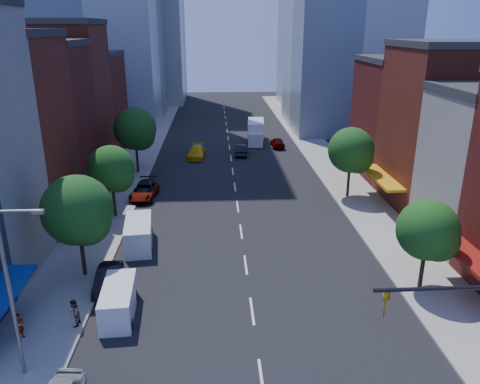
# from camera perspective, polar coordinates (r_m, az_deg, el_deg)

# --- Properties ---
(ground) EXTENTS (220.00, 220.00, 0.00)m
(ground) POSITION_cam_1_polar(r_m,az_deg,el_deg) (25.32, 2.64, -21.85)
(ground) COLOR black
(ground) RESTS_ON ground
(sidewalk_left) EXTENTS (5.00, 120.00, 0.15)m
(sidewalk_left) POSITION_cam_1_polar(r_m,az_deg,el_deg) (62.08, -12.67, 3.45)
(sidewalk_left) COLOR gray
(sidewalk_left) RESTS_ON ground
(sidewalk_right) EXTENTS (5.00, 120.00, 0.15)m
(sidewalk_right) POSITION_cam_1_polar(r_m,az_deg,el_deg) (62.93, 10.43, 3.82)
(sidewalk_right) COLOR gray
(sidewalk_right) RESTS_ON ground
(bldg_left_3) EXTENTS (12.00, 8.00, 15.00)m
(bldg_left_3) POSITION_cam_1_polar(r_m,az_deg,el_deg) (52.30, -24.47, 7.60)
(bldg_left_3) COLOR #591916
(bldg_left_3) RESTS_ON ground
(bldg_left_4) EXTENTS (12.00, 9.00, 17.00)m
(bldg_left_4) POSITION_cam_1_polar(r_m,az_deg,el_deg) (60.04, -21.80, 10.26)
(bldg_left_4) COLOR maroon
(bldg_left_4) RESTS_ON ground
(bldg_left_5) EXTENTS (12.00, 10.00, 13.00)m
(bldg_left_5) POSITION_cam_1_polar(r_m,az_deg,el_deg) (69.30, -19.21, 9.95)
(bldg_left_5) COLOR #591916
(bldg_left_5) RESTS_ON ground
(bldg_right_2) EXTENTS (12.00, 10.00, 15.00)m
(bldg_right_2) POSITION_cam_1_polar(r_m,az_deg,el_deg) (49.60, 24.91, 6.97)
(bldg_right_2) COLOR maroon
(bldg_right_2) RESTS_ON ground
(bldg_right_3) EXTENTS (12.00, 10.00, 13.00)m
(bldg_right_3) POSITION_cam_1_polar(r_m,az_deg,el_deg) (58.63, 20.36, 8.25)
(bldg_right_3) COLOR #591916
(bldg_right_3) RESTS_ON ground
(streetlight) EXTENTS (2.25, 0.25, 9.00)m
(streetlight) POSITION_cam_1_polar(r_m,az_deg,el_deg) (24.91, -26.02, -10.02)
(streetlight) COLOR slate
(streetlight) RESTS_ON sidewalk_left
(tree_left_near) EXTENTS (4.80, 4.80, 7.30)m
(tree_left_near) POSITION_cam_1_polar(r_m,az_deg,el_deg) (33.39, -18.97, -2.42)
(tree_left_near) COLOR black
(tree_left_near) RESTS_ON sidewalk_left
(tree_left_mid) EXTENTS (4.20, 4.20, 6.65)m
(tree_left_mid) POSITION_cam_1_polar(r_m,az_deg,el_deg) (43.59, -15.25, 2.55)
(tree_left_mid) COLOR black
(tree_left_mid) RESTS_ON sidewalk_left
(tree_left_far) EXTENTS (5.00, 5.00, 7.75)m
(tree_left_far) POSITION_cam_1_polar(r_m,az_deg,el_deg) (56.77, -12.53, 7.32)
(tree_left_far) COLOR black
(tree_left_far) RESTS_ON sidewalk_left
(tree_right_near) EXTENTS (4.00, 4.00, 6.20)m
(tree_right_near) POSITION_cam_1_polar(r_m,az_deg,el_deg) (32.65, 22.18, -4.61)
(tree_right_near) COLOR black
(tree_right_near) RESTS_ON sidewalk_right
(tree_right_far) EXTENTS (4.60, 4.60, 7.20)m
(tree_right_far) POSITION_cam_1_polar(r_m,az_deg,el_deg) (48.36, 13.55, 4.75)
(tree_right_far) COLOR black
(tree_right_far) RESTS_ON sidewalk_right
(parked_car_second) EXTENTS (1.54, 4.19, 1.37)m
(parked_car_second) POSITION_cam_1_polar(r_m,az_deg,el_deg) (33.29, -15.78, -10.11)
(parked_car_second) COLOR black
(parked_car_second) RESTS_ON ground
(parked_car_third) EXTENTS (2.77, 5.23, 1.40)m
(parked_car_third) POSITION_cam_1_polar(r_m,az_deg,el_deg) (49.10, -11.61, 0.03)
(parked_car_third) COLOR #999999
(parked_car_third) RESTS_ON ground
(parked_car_rear) EXTENTS (2.23, 5.20, 1.49)m
(parked_car_rear) POSITION_cam_1_polar(r_m,az_deg,el_deg) (49.59, -11.53, 0.29)
(parked_car_rear) COLOR black
(parked_car_rear) RESTS_ON ground
(cargo_van_near) EXTENTS (2.11, 4.67, 1.94)m
(cargo_van_near) POSITION_cam_1_polar(r_m,az_deg,el_deg) (30.04, -14.61, -12.85)
(cargo_van_near) COLOR white
(cargo_van_near) RESTS_ON ground
(cargo_van_far) EXTENTS (2.58, 5.28, 2.17)m
(cargo_van_far) POSITION_cam_1_polar(r_m,az_deg,el_deg) (38.31, -12.26, -5.09)
(cargo_van_far) COLOR white
(cargo_van_far) RESTS_ON ground
(taxi) EXTENTS (2.46, 5.41, 1.54)m
(taxi) POSITION_cam_1_polar(r_m,az_deg,el_deg) (63.63, -5.32, 4.88)
(taxi) COLOR gold
(taxi) RESTS_ON ground
(traffic_car_oncoming) EXTENTS (1.99, 4.72, 1.52)m
(traffic_car_oncoming) POSITION_cam_1_polar(r_m,az_deg,el_deg) (64.64, 0.17, 5.19)
(traffic_car_oncoming) COLOR black
(traffic_car_oncoming) RESTS_ON ground
(traffic_car_far) EXTENTS (1.89, 4.29, 1.44)m
(traffic_car_far) POSITION_cam_1_polar(r_m,az_deg,el_deg) (69.12, 4.58, 6.04)
(traffic_car_far) COLOR #999999
(traffic_car_far) RESTS_ON ground
(box_truck) EXTENTS (3.03, 8.10, 3.19)m
(box_truck) POSITION_cam_1_polar(r_m,az_deg,el_deg) (72.00, 1.94, 7.28)
(box_truck) COLOR silver
(box_truck) RESTS_ON ground
(pedestrian_near) EXTENTS (0.57, 0.68, 1.60)m
(pedestrian_near) POSITION_cam_1_polar(r_m,az_deg,el_deg) (29.78, -25.28, -14.58)
(pedestrian_near) COLOR #999999
(pedestrian_near) RESTS_ON sidewalk_left
(pedestrian_far) EXTENTS (0.74, 0.90, 1.71)m
(pedestrian_far) POSITION_cam_1_polar(r_m,az_deg,el_deg) (29.69, -19.59, -13.74)
(pedestrian_far) COLOR #999999
(pedestrian_far) RESTS_ON sidewalk_left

